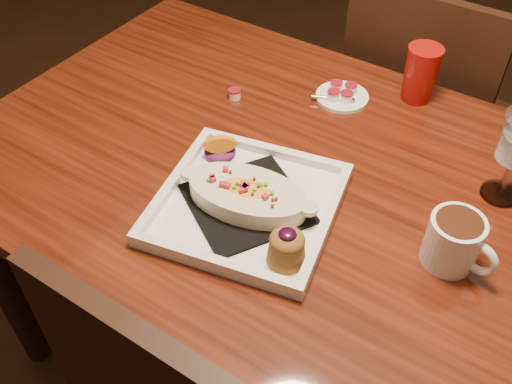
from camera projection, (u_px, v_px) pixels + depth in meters
The scene contains 8 objects.
floor at pixel (299, 370), 1.65m from camera, with size 7.00×7.00×0.00m, color black.
table at pixel (315, 217), 1.18m from camera, with size 1.50×0.90×0.75m.
chair_far at pixel (417, 118), 1.66m from camera, with size 0.42×0.42×0.93m.
plate at pixel (250, 203), 1.04m from camera, with size 0.38×0.38×0.08m.
coffee_mug at pixel (455, 241), 0.94m from camera, with size 0.13×0.09×0.10m.
saucer at pixel (341, 95), 1.31m from camera, with size 0.12×0.12×0.08m.
creamer_loose at pixel (235, 94), 1.31m from camera, with size 0.03×0.03×0.02m.
red_tumbler at pixel (421, 74), 1.27m from camera, with size 0.08×0.08×0.13m, color #B1110C.
Camera 1 is at (0.34, -0.74, 1.53)m, focal length 40.00 mm.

